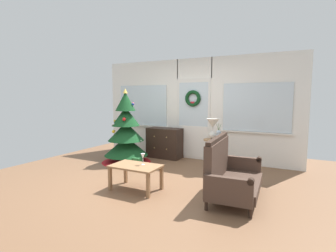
{
  "coord_description": "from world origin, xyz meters",
  "views": [
    {
      "loc": [
        2.47,
        -4.09,
        1.6
      ],
      "look_at": [
        0.05,
        0.55,
        1.0
      ],
      "focal_mm": 27.7,
      "sensor_mm": 36.0,
      "label": 1
    }
  ],
  "objects_px": {
    "settee_sofa": "(229,174)",
    "flower_vase": "(219,135)",
    "side_table": "(215,148)",
    "gift_box": "(137,162)",
    "dresser_cabinet": "(165,143)",
    "christmas_tree": "(126,135)",
    "table_lamp": "(213,126)",
    "coffee_table": "(136,169)",
    "wine_glass": "(143,157)"
  },
  "relations": [
    {
      "from": "settee_sofa",
      "to": "table_lamp",
      "type": "bearing_deg",
      "value": 117.77
    },
    {
      "from": "gift_box",
      "to": "settee_sofa",
      "type": "bearing_deg",
      "value": -19.7
    },
    {
      "from": "christmas_tree",
      "to": "coffee_table",
      "type": "height_order",
      "value": "christmas_tree"
    },
    {
      "from": "flower_vase",
      "to": "gift_box",
      "type": "relative_size",
      "value": 1.7
    },
    {
      "from": "wine_glass",
      "to": "gift_box",
      "type": "height_order",
      "value": "wine_glass"
    },
    {
      "from": "side_table",
      "to": "wine_glass",
      "type": "xyz_separation_m",
      "value": [
        -0.75,
        -1.65,
        0.08
      ]
    },
    {
      "from": "table_lamp",
      "to": "coffee_table",
      "type": "xyz_separation_m",
      "value": [
        -0.78,
        -1.79,
        -0.61
      ]
    },
    {
      "from": "dresser_cabinet",
      "to": "wine_glass",
      "type": "relative_size",
      "value": 4.65
    },
    {
      "from": "christmas_tree",
      "to": "table_lamp",
      "type": "bearing_deg",
      "value": 8.16
    },
    {
      "from": "table_lamp",
      "to": "gift_box",
      "type": "height_order",
      "value": "table_lamp"
    },
    {
      "from": "flower_vase",
      "to": "side_table",
      "type": "bearing_deg",
      "value": 149.04
    },
    {
      "from": "side_table",
      "to": "table_lamp",
      "type": "bearing_deg",
      "value": 146.31
    },
    {
      "from": "christmas_tree",
      "to": "table_lamp",
      "type": "xyz_separation_m",
      "value": [
        2.09,
        0.3,
        0.31
      ]
    },
    {
      "from": "side_table",
      "to": "gift_box",
      "type": "height_order",
      "value": "side_table"
    },
    {
      "from": "dresser_cabinet",
      "to": "side_table",
      "type": "xyz_separation_m",
      "value": [
        1.53,
        -0.57,
        0.1
      ]
    },
    {
      "from": "settee_sofa",
      "to": "table_lamp",
      "type": "height_order",
      "value": "table_lamp"
    },
    {
      "from": "dresser_cabinet",
      "to": "table_lamp",
      "type": "distance_m",
      "value": 1.67
    },
    {
      "from": "table_lamp",
      "to": "coffee_table",
      "type": "height_order",
      "value": "table_lamp"
    },
    {
      "from": "flower_vase",
      "to": "coffee_table",
      "type": "relative_size",
      "value": 0.41
    },
    {
      "from": "side_table",
      "to": "coffee_table",
      "type": "bearing_deg",
      "value": -115.62
    },
    {
      "from": "table_lamp",
      "to": "gift_box",
      "type": "distance_m",
      "value": 1.91
    },
    {
      "from": "settee_sofa",
      "to": "coffee_table",
      "type": "distance_m",
      "value": 1.55
    },
    {
      "from": "christmas_tree",
      "to": "table_lamp",
      "type": "relative_size",
      "value": 4.07
    },
    {
      "from": "christmas_tree",
      "to": "flower_vase",
      "type": "distance_m",
      "value": 2.26
    },
    {
      "from": "wine_glass",
      "to": "settee_sofa",
      "type": "bearing_deg",
      "value": 13.48
    },
    {
      "from": "coffee_table",
      "to": "wine_glass",
      "type": "bearing_deg",
      "value": 48.07
    },
    {
      "from": "christmas_tree",
      "to": "settee_sofa",
      "type": "xyz_separation_m",
      "value": [
        2.8,
        -1.06,
        -0.28
      ]
    },
    {
      "from": "side_table",
      "to": "table_lamp",
      "type": "height_order",
      "value": "table_lamp"
    },
    {
      "from": "side_table",
      "to": "wine_glass",
      "type": "bearing_deg",
      "value": -114.49
    },
    {
      "from": "side_table",
      "to": "dresser_cabinet",
      "type": "bearing_deg",
      "value": 159.58
    },
    {
      "from": "side_table",
      "to": "flower_vase",
      "type": "bearing_deg",
      "value": -30.96
    },
    {
      "from": "christmas_tree",
      "to": "dresser_cabinet",
      "type": "xyz_separation_m",
      "value": [
        0.62,
        0.83,
        -0.27
      ]
    },
    {
      "from": "settee_sofa",
      "to": "flower_vase",
      "type": "xyz_separation_m",
      "value": [
        -0.55,
        1.25,
        0.43
      ]
    },
    {
      "from": "wine_glass",
      "to": "christmas_tree",
      "type": "bearing_deg",
      "value": 135.08
    },
    {
      "from": "christmas_tree",
      "to": "wine_glass",
      "type": "relative_size",
      "value": 9.19
    },
    {
      "from": "flower_vase",
      "to": "gift_box",
      "type": "distance_m",
      "value": 1.96
    },
    {
      "from": "side_table",
      "to": "gift_box",
      "type": "bearing_deg",
      "value": -164.04
    },
    {
      "from": "coffee_table",
      "to": "table_lamp",
      "type": "bearing_deg",
      "value": 66.48
    },
    {
      "from": "side_table",
      "to": "table_lamp",
      "type": "distance_m",
      "value": 0.49
    },
    {
      "from": "christmas_tree",
      "to": "coffee_table",
      "type": "bearing_deg",
      "value": -48.61
    },
    {
      "from": "settee_sofa",
      "to": "gift_box",
      "type": "relative_size",
      "value": 6.93
    },
    {
      "from": "settee_sofa",
      "to": "side_table",
      "type": "bearing_deg",
      "value": 116.43
    },
    {
      "from": "flower_vase",
      "to": "dresser_cabinet",
      "type": "bearing_deg",
      "value": 158.88
    },
    {
      "from": "christmas_tree",
      "to": "settee_sofa",
      "type": "height_order",
      "value": "christmas_tree"
    },
    {
      "from": "flower_vase",
      "to": "wine_glass",
      "type": "height_order",
      "value": "flower_vase"
    },
    {
      "from": "flower_vase",
      "to": "wine_glass",
      "type": "xyz_separation_m",
      "value": [
        -0.85,
        -1.59,
        -0.23
      ]
    },
    {
      "from": "table_lamp",
      "to": "wine_glass",
      "type": "relative_size",
      "value": 2.26
    },
    {
      "from": "settee_sofa",
      "to": "flower_vase",
      "type": "relative_size",
      "value": 4.07
    },
    {
      "from": "settee_sofa",
      "to": "christmas_tree",
      "type": "bearing_deg",
      "value": 159.36
    },
    {
      "from": "settee_sofa",
      "to": "side_table",
      "type": "height_order",
      "value": "settee_sofa"
    }
  ]
}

